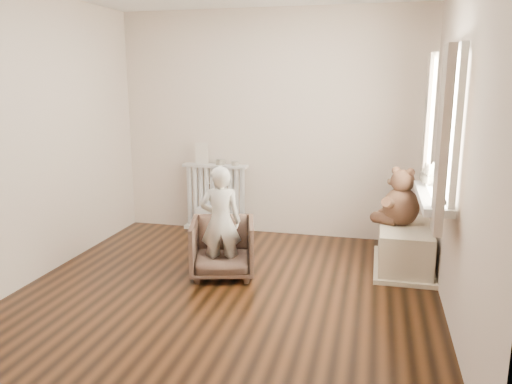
% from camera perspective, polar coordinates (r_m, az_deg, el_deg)
% --- Properties ---
extents(floor, '(3.60, 3.60, 0.01)m').
position_cam_1_polar(floor, '(4.46, -3.31, -11.23)').
color(floor, black).
rests_on(floor, ground).
extents(back_wall, '(3.60, 0.02, 2.60)m').
position_cam_1_polar(back_wall, '(5.84, 1.72, 7.69)').
color(back_wall, beige).
rests_on(back_wall, ground).
extents(front_wall, '(3.60, 0.02, 2.60)m').
position_cam_1_polar(front_wall, '(2.47, -15.93, 0.43)').
color(front_wall, beige).
rests_on(front_wall, ground).
extents(left_wall, '(0.02, 3.60, 2.60)m').
position_cam_1_polar(left_wall, '(4.95, -23.99, 5.72)').
color(left_wall, beige).
rests_on(left_wall, ground).
extents(right_wall, '(0.02, 3.60, 2.60)m').
position_cam_1_polar(right_wall, '(3.97, 22.21, 4.44)').
color(right_wall, beige).
rests_on(right_wall, ground).
extents(window, '(0.03, 0.90, 1.10)m').
position_cam_1_polar(window, '(4.25, 21.27, 7.03)').
color(window, white).
rests_on(window, right_wall).
extents(window_sill, '(0.22, 1.10, 0.06)m').
position_cam_1_polar(window_sill, '(4.32, 19.48, -0.56)').
color(window_sill, silver).
rests_on(window_sill, right_wall).
extents(curtain_left, '(0.06, 0.26, 1.30)m').
position_cam_1_polar(curtain_left, '(3.68, 20.60, 5.40)').
color(curtain_left, '#B3A38F').
rests_on(curtain_left, right_wall).
extents(curtain_right, '(0.06, 0.26, 1.30)m').
position_cam_1_polar(curtain_right, '(4.80, 19.06, 7.02)').
color(curtain_right, '#B3A38F').
rests_on(curtain_right, right_wall).
extents(radiator, '(0.78, 0.15, 0.83)m').
position_cam_1_polar(radiator, '(6.04, -4.63, -0.93)').
color(radiator, silver).
rests_on(radiator, floor).
extents(paper_doll, '(0.15, 0.01, 0.26)m').
position_cam_1_polar(paper_doll, '(5.99, -6.22, 4.42)').
color(paper_doll, beige).
rests_on(paper_doll, radiator).
extents(tin_a, '(0.11, 0.11, 0.06)m').
position_cam_1_polar(tin_a, '(5.93, -4.12, 3.44)').
color(tin_a, '#A59E8C').
rests_on(tin_a, radiator).
extents(tin_b, '(0.09, 0.09, 0.05)m').
position_cam_1_polar(tin_b, '(5.88, -2.40, 3.30)').
color(tin_b, '#A59E8C').
rests_on(tin_b, radiator).
extents(toy_vanity, '(0.37, 0.27, 0.58)m').
position_cam_1_polar(toy_vanity, '(6.05, -4.78, -2.05)').
color(toy_vanity, silver).
rests_on(toy_vanity, floor).
extents(armchair, '(0.71, 0.72, 0.54)m').
position_cam_1_polar(armchair, '(4.71, -3.84, -6.36)').
color(armchair, '#4F382B').
rests_on(armchair, floor).
extents(child, '(0.43, 0.34, 1.03)m').
position_cam_1_polar(child, '(4.59, -4.07, -3.40)').
color(child, silver).
rests_on(child, armchair).
extents(toy_bench, '(0.48, 0.92, 0.43)m').
position_cam_1_polar(toy_bench, '(5.11, 16.57, -6.20)').
color(toy_bench, beige).
rests_on(toy_bench, floor).
extents(teddy_bear, '(0.55, 0.50, 0.55)m').
position_cam_1_polar(teddy_bear, '(5.02, 16.28, -0.93)').
color(teddy_bear, '#3E2619').
rests_on(teddy_bear, toy_bench).
extents(plush_cat, '(0.22, 0.28, 0.21)m').
position_cam_1_polar(plush_cat, '(4.63, 19.08, 1.97)').
color(plush_cat, '#676155').
rests_on(plush_cat, window_sill).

